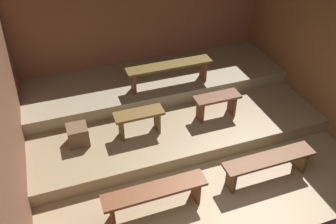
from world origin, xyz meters
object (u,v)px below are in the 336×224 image
Objects in this scene: bench_lower_left at (139,118)px; bench_lower_right at (217,102)px; bench_middle_center at (169,68)px; bench_floor_left at (155,193)px; bench_floor_right at (269,162)px; wooden_crate_lower at (78,135)px.

bench_lower_left is 1.00× the size of bench_lower_right.
bench_middle_center is (0.90, 0.96, 0.29)m from bench_lower_left.
bench_lower_right reaches higher than bench_floor_left.
bench_floor_right is (1.88, 0.00, 0.00)m from bench_floor_left.
bench_lower_right is 0.50× the size of bench_middle_center.
bench_floor_left is 1.00× the size of bench_floor_right.
bench_floor_right is at bearing -72.30° from bench_middle_center.
bench_floor_left is at bearing -97.63° from bench_lower_left.
bench_floor_left is 4.51× the size of wooden_crate_lower.
bench_lower_right is 2.54m from wooden_crate_lower.
bench_floor_left and bench_floor_right have the same top height.
bench_lower_right is 1.16m from bench_middle_center.
bench_lower_left is 0.50× the size of bench_middle_center.
bench_lower_right is (1.48, 0.00, 0.00)m from bench_lower_left.
bench_floor_left is 1.78× the size of bench_lower_left.
bench_floor_left is 1.88m from bench_floor_right.
bench_lower_right reaches higher than wooden_crate_lower.
wooden_crate_lower is (-2.53, 0.11, -0.16)m from bench_lower_right.
bench_lower_left is 1.48m from bench_lower_right.
bench_floor_left is 1.81m from wooden_crate_lower.
bench_lower_right is at bearing 41.41° from bench_floor_left.
wooden_crate_lower is (-2.73, 1.59, 0.07)m from bench_floor_right.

